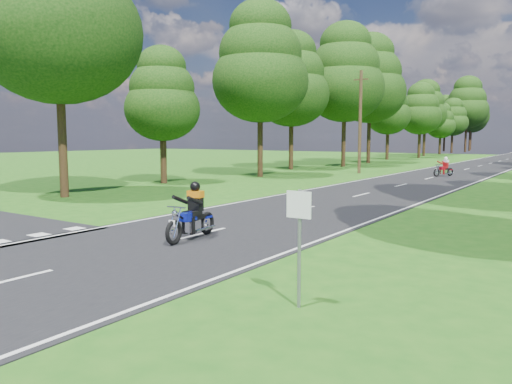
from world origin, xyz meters
The scene contains 7 objects.
ground centered at (0.00, 0.00, 0.00)m, with size 160.00×160.00×0.00m, color #1C5212.
main_road centered at (0.00, 50.00, 0.01)m, with size 7.00×140.00×0.02m, color black.
road_markings centered at (-0.14, 48.13, 0.02)m, with size 7.40×140.00×0.01m.
telegraph_pole centered at (-6.00, 28.00, 4.07)m, with size 1.20×0.26×8.00m.
road_sign centered at (5.50, -2.01, 1.34)m, with size 0.45×0.07×2.00m.
rider_near_blue centered at (0.29, 1.15, 0.82)m, with size 0.64×1.93×1.61m, color #0D1792, non-canonical shape.
rider_far_red centered at (0.37, 28.33, 0.73)m, with size 0.57×1.71×1.42m, color #A90D21, non-canonical shape.
Camera 1 is at (9.50, -9.13, 2.86)m, focal length 35.00 mm.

